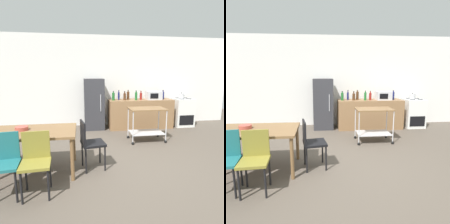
# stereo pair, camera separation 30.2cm
# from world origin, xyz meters

# --- Properties ---
(ground_plane) EXTENTS (12.00, 12.00, 0.00)m
(ground_plane) POSITION_xyz_m (0.00, 0.00, 0.00)
(ground_plane) COLOR brown
(back_wall) EXTENTS (8.40, 0.12, 2.90)m
(back_wall) POSITION_xyz_m (0.00, 3.20, 1.45)
(back_wall) COLOR white
(back_wall) RESTS_ON ground_plane
(kitchen_counter) EXTENTS (2.00, 0.64, 0.90)m
(kitchen_counter) POSITION_xyz_m (0.90, 2.60, 0.45)
(kitchen_counter) COLOR olive
(kitchen_counter) RESTS_ON ground_plane
(dining_table) EXTENTS (1.50, 0.90, 0.75)m
(dining_table) POSITION_xyz_m (-1.80, 0.01, 0.67)
(dining_table) COLOR brown
(dining_table) RESTS_ON ground_plane
(chair_black) EXTENTS (0.46, 0.46, 0.89)m
(chair_black) POSITION_xyz_m (-0.82, -0.01, 0.52)
(chair_black) COLOR black
(chair_black) RESTS_ON ground_plane
(chair_olive) EXTENTS (0.43, 0.43, 0.89)m
(chair_olive) POSITION_xyz_m (-1.59, -0.65, 0.52)
(chair_olive) COLOR olive
(chair_olive) RESTS_ON ground_plane
(stove_oven) EXTENTS (0.60, 0.61, 0.92)m
(stove_oven) POSITION_xyz_m (2.35, 2.62, 0.45)
(stove_oven) COLOR white
(stove_oven) RESTS_ON ground_plane
(refrigerator) EXTENTS (0.60, 0.63, 1.55)m
(refrigerator) POSITION_xyz_m (-0.55, 2.70, 0.78)
(refrigerator) COLOR #333338
(refrigerator) RESTS_ON ground_plane
(kitchen_cart) EXTENTS (0.91, 0.57, 0.85)m
(kitchen_cart) POSITION_xyz_m (0.69, 1.32, 0.57)
(kitchen_cart) COLOR brown
(kitchen_cart) RESTS_ON ground_plane
(bottle_olive_oil) EXTENTS (0.08, 0.08, 0.28)m
(bottle_olive_oil) POSITION_xyz_m (0.03, 2.55, 1.02)
(bottle_olive_oil) COLOR #1E6628
(bottle_olive_oil) RESTS_ON kitchen_counter
(bottle_hot_sauce) EXTENTS (0.06, 0.06, 0.30)m
(bottle_hot_sauce) POSITION_xyz_m (0.21, 2.63, 1.03)
(bottle_hot_sauce) COLOR navy
(bottle_hot_sauce) RESTS_ON kitchen_counter
(bottle_sesame_oil) EXTENTS (0.08, 0.08, 0.27)m
(bottle_sesame_oil) POSITION_xyz_m (0.38, 2.55, 1.01)
(bottle_sesame_oil) COLOR #4C2D19
(bottle_sesame_oil) RESTS_ON kitchen_counter
(bottle_sparkling_water) EXTENTS (0.08, 0.08, 0.30)m
(bottle_sparkling_water) POSITION_xyz_m (0.52, 2.67, 1.03)
(bottle_sparkling_water) COLOR #4C2D19
(bottle_sparkling_water) RESTS_ON kitchen_counter
(bottle_soy_sauce) EXTENTS (0.07, 0.07, 0.29)m
(bottle_soy_sauce) POSITION_xyz_m (0.73, 2.50, 1.02)
(bottle_soy_sauce) COLOR #1E6628
(bottle_soy_sauce) RESTS_ON kitchen_counter
(bottle_vinegar) EXTENTS (0.07, 0.07, 0.28)m
(bottle_vinegar) POSITION_xyz_m (0.90, 2.57, 1.01)
(bottle_vinegar) COLOR maroon
(bottle_vinegar) RESTS_ON kitchen_counter
(microwave) EXTENTS (0.46, 0.35, 0.26)m
(microwave) POSITION_xyz_m (1.31, 2.56, 1.03)
(microwave) COLOR silver
(microwave) RESTS_ON kitchen_counter
(bottle_soda) EXTENTS (0.08, 0.08, 0.28)m
(bottle_soda) POSITION_xyz_m (1.65, 2.63, 1.02)
(bottle_soda) COLOR navy
(bottle_soda) RESTS_ON kitchen_counter
(fruit_bowl) EXTENTS (0.21, 0.21, 0.06)m
(fruit_bowl) POSITION_xyz_m (-1.96, 0.07, 0.78)
(fruit_bowl) COLOR #B24C3F
(fruit_bowl) RESTS_ON dining_table
(kettle) EXTENTS (0.24, 0.17, 0.19)m
(kettle) POSITION_xyz_m (2.23, 2.52, 1.00)
(kettle) COLOR silver
(kettle) RESTS_ON stove_oven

